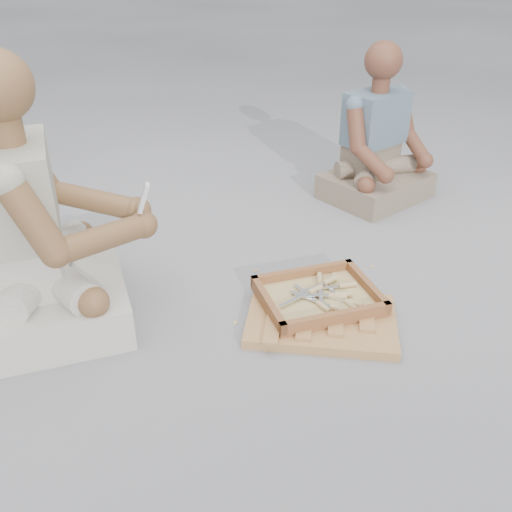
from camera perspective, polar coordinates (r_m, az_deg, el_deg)
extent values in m
plane|color=#999A9F|center=(2.14, 1.93, -7.90)|extent=(60.00, 60.00, 0.00)
cube|color=#925E38|center=(2.20, 6.56, -6.44)|extent=(0.65, 0.54, 0.04)
cube|color=brown|center=(2.26, 6.23, -4.41)|extent=(0.48, 0.40, 0.01)
cube|color=brown|center=(2.38, 4.69, -1.71)|extent=(0.45, 0.07, 0.04)
cube|color=brown|center=(2.13, 8.04, -6.13)|extent=(0.45, 0.07, 0.04)
cube|color=brown|center=(2.33, 11.00, -2.87)|extent=(0.07, 0.36, 0.04)
cube|color=brown|center=(2.18, 1.20, -4.76)|extent=(0.07, 0.36, 0.04)
cube|color=tan|center=(2.26, 6.24, -4.19)|extent=(0.42, 0.34, 0.01)
cube|color=silver|center=(2.28, 8.06, -3.76)|extent=(0.06, 0.15, 0.00)
cylinder|color=tan|center=(2.21, 9.77, -5.12)|extent=(0.04, 0.07, 0.02)
cube|color=silver|center=(2.25, 5.39, -3.79)|extent=(0.15, 0.07, 0.00)
cylinder|color=tan|center=(2.25, 8.19, -4.00)|extent=(0.07, 0.04, 0.02)
cube|color=silver|center=(2.27, 5.38, -3.33)|extent=(0.14, 0.08, 0.00)
cylinder|color=tan|center=(2.33, 7.39, -2.42)|extent=(0.07, 0.05, 0.02)
cube|color=silver|center=(2.26, 7.09, -4.07)|extent=(0.13, 0.10, 0.00)
cylinder|color=tan|center=(2.23, 9.77, -4.71)|extent=(0.07, 0.06, 0.02)
cube|color=silver|center=(2.29, 6.54, -3.20)|extent=(0.15, 0.01, 0.00)
cylinder|color=tan|center=(2.33, 9.13, -2.89)|extent=(0.07, 0.02, 0.02)
cube|color=silver|center=(2.22, 5.78, -4.42)|extent=(0.12, 0.12, 0.00)
cylinder|color=tan|center=(2.18, 8.32, -5.30)|extent=(0.06, 0.07, 0.02)
cube|color=silver|center=(2.26, 5.03, -3.76)|extent=(0.07, 0.14, 0.00)
cylinder|color=tan|center=(2.19, 6.78, -5.09)|extent=(0.05, 0.07, 0.02)
cube|color=silver|center=(2.25, 6.48, -3.73)|extent=(0.05, 0.15, 0.00)
cylinder|color=tan|center=(2.35, 6.37, -2.25)|extent=(0.04, 0.07, 0.02)
cube|color=silver|center=(2.24, 5.96, -3.96)|extent=(0.15, 0.03, 0.00)
cylinder|color=tan|center=(2.26, 8.70, -3.79)|extent=(0.07, 0.03, 0.02)
cube|color=silver|center=(2.21, 3.87, -4.33)|extent=(0.14, 0.08, 0.00)
cylinder|color=tan|center=(2.27, 5.94, -3.35)|extent=(0.07, 0.05, 0.02)
cube|color=silver|center=(2.28, 6.29, -3.51)|extent=(0.11, 0.12, 0.00)
cylinder|color=tan|center=(2.37, 7.50, -2.26)|extent=(0.06, 0.07, 0.02)
cube|color=tan|center=(2.28, 10.89, -5.79)|extent=(0.02, 0.02, 0.00)
cube|color=tan|center=(2.61, 9.35, -0.73)|extent=(0.02, 0.02, 0.00)
cube|color=tan|center=(2.46, 10.94, -2.92)|extent=(0.02, 0.02, 0.00)
cube|color=tan|center=(2.32, 6.59, -4.76)|extent=(0.02, 0.02, 0.00)
cube|color=tan|center=(2.52, 4.94, -1.58)|extent=(0.02, 0.02, 0.00)
cube|color=tan|center=(2.20, -2.09, -6.67)|extent=(0.02, 0.02, 0.00)
cube|color=tan|center=(2.43, 1.80, -2.77)|extent=(0.02, 0.02, 0.00)
cube|color=tan|center=(2.60, 11.53, -1.05)|extent=(0.02, 0.02, 0.00)
cube|color=tan|center=(2.52, 0.00, -1.50)|extent=(0.02, 0.02, 0.00)
cube|color=tan|center=(2.25, 11.63, -6.43)|extent=(0.02, 0.02, 0.00)
cube|color=beige|center=(2.33, -19.39, -3.86)|extent=(0.59, 0.70, 0.17)
cube|color=beige|center=(2.25, -21.83, -0.23)|extent=(0.27, 0.38, 0.20)
cube|color=#A6A493|center=(2.13, -22.87, 6.02)|extent=(0.29, 0.43, 0.33)
sphere|color=brown|center=(2.26, -11.73, 4.50)|extent=(0.10, 0.10, 0.10)
sphere|color=brown|center=(2.14, -11.17, 3.08)|extent=(0.10, 0.10, 0.10)
cube|color=gray|center=(3.28, 11.85, 6.89)|extent=(0.67, 0.63, 0.14)
cube|color=gray|center=(3.26, 11.37, 9.67)|extent=(0.35, 0.30, 0.17)
cube|color=slate|center=(3.18, 11.90, 13.37)|extent=(0.39, 0.34, 0.28)
sphere|color=brown|center=(3.11, 12.63, 18.55)|extent=(0.19, 0.19, 0.19)
sphere|color=brown|center=(3.25, 16.57, 9.14)|extent=(0.09, 0.09, 0.09)
sphere|color=brown|center=(2.99, 12.85, 7.88)|extent=(0.09, 0.09, 0.09)
cube|color=silver|center=(2.10, -11.18, 5.72)|extent=(0.05, 0.05, 0.11)
cube|color=black|center=(2.10, -11.21, 5.97)|extent=(0.02, 0.03, 0.04)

